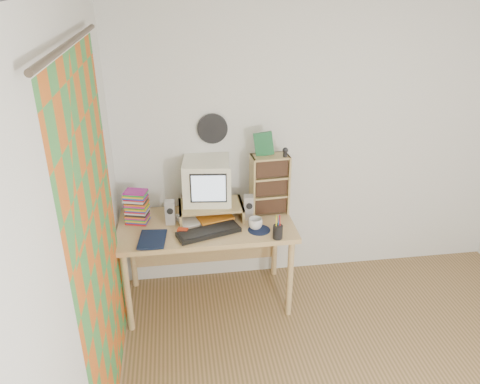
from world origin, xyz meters
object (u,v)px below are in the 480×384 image
object	(u,v)px
dvd_stack	(137,209)
cd_rack	(270,185)
keyboard	(209,232)
diary	(139,238)
mug	(255,224)
crt_monitor	(207,182)
desk	(206,234)

from	to	relation	value
dvd_stack	cd_rack	size ratio (longest dim) A/B	0.48
keyboard	diary	bearing A→B (deg)	166.06
dvd_stack	mug	xyz separation A→B (m)	(0.92, -0.23, -0.08)
crt_monitor	keyboard	size ratio (longest dim) A/B	0.75
desk	dvd_stack	xyz separation A→B (m)	(-0.54, 0.03, 0.25)
mug	diary	distance (m)	0.90
keyboard	diary	world-z (taller)	diary
desk	diary	distance (m)	0.60
desk	cd_rack	xyz separation A→B (m)	(0.54, 0.07, 0.39)
cd_rack	diary	xyz separation A→B (m)	(-1.06, -0.33, -0.23)
crt_monitor	diary	world-z (taller)	crt_monitor
dvd_stack	mug	distance (m)	0.95
crt_monitor	mug	size ratio (longest dim) A/B	3.25
dvd_stack	diary	bearing A→B (deg)	-69.99
dvd_stack	diary	world-z (taller)	dvd_stack
crt_monitor	dvd_stack	distance (m)	0.60
mug	diary	bearing A→B (deg)	-176.02
desk	crt_monitor	size ratio (longest dim) A/B	3.80
cd_rack	diary	bearing A→B (deg)	-166.55
cd_rack	mug	distance (m)	0.37
crt_monitor	cd_rack	distance (m)	0.51
mug	keyboard	bearing A→B (deg)	-175.32
keyboard	mug	size ratio (longest dim) A/B	4.31
cd_rack	desk	bearing A→B (deg)	-176.86
keyboard	mug	world-z (taller)	mug
mug	dvd_stack	bearing A→B (deg)	165.81
diary	dvd_stack	bearing A→B (deg)	99.81
crt_monitor	keyboard	xyz separation A→B (m)	(-0.02, -0.32, -0.28)
diary	crt_monitor	bearing A→B (deg)	38.03
desk	crt_monitor	xyz separation A→B (m)	(0.03, 0.09, 0.43)
desk	diary	bearing A→B (deg)	-153.22
desk	keyboard	world-z (taller)	keyboard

